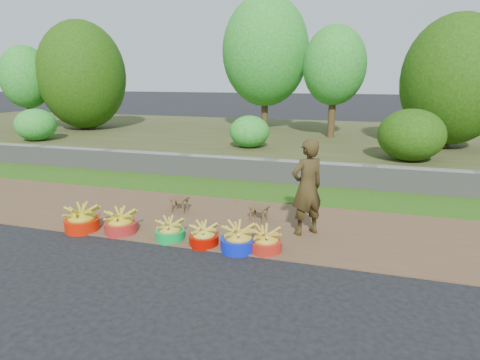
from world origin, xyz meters
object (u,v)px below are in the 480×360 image
(basin_d, at_px, (204,236))
(basin_f, at_px, (266,241))
(basin_e, at_px, (238,239))
(basin_a, at_px, (82,220))
(stool_left, at_px, (179,200))
(vendor_woman, at_px, (307,187))
(basin_b, at_px, (121,223))
(stool_right, at_px, (259,209))
(basin_c, at_px, (170,231))

(basin_d, distance_m, basin_f, 0.94)
(basin_e, bearing_deg, basin_a, -179.97)
(stool_left, xyz_separation_m, vendor_woman, (2.38, -0.39, 0.54))
(basin_d, height_order, basin_f, basin_f)
(basin_b, distance_m, basin_e, 2.00)
(basin_a, xyz_separation_m, vendor_woman, (3.51, 0.88, 0.60))
(stool_left, bearing_deg, vendor_woman, -9.30)
(basin_a, relative_size, stool_left, 1.69)
(stool_right, bearing_deg, basin_b, -150.35)
(basin_d, height_order, vendor_woman, vendor_woman)
(basin_b, bearing_deg, basin_e, -2.27)
(basin_c, xyz_separation_m, vendor_woman, (1.96, 0.83, 0.63))
(basin_b, bearing_deg, vendor_woman, 15.77)
(basin_b, distance_m, vendor_woman, 3.02)
(basin_c, height_order, basin_d, basin_c)
(basin_b, distance_m, basin_f, 2.39)
(basin_b, relative_size, stool_right, 1.45)
(basin_c, distance_m, stool_right, 1.61)
(basin_c, distance_m, basin_e, 1.12)
(vendor_woman, bearing_deg, basin_c, -18.78)
(vendor_woman, bearing_deg, basin_d, -10.04)
(basin_d, relative_size, vendor_woman, 0.29)
(basin_a, bearing_deg, basin_e, 0.03)
(stool_right, distance_m, vendor_woman, 1.06)
(basin_d, xyz_separation_m, stool_right, (0.54, 1.19, 0.09))
(stool_left, bearing_deg, basin_c, -71.13)
(vendor_woman, bearing_deg, basin_e, 4.48)
(stool_right, bearing_deg, vendor_woman, -21.53)
(basin_a, bearing_deg, basin_f, 1.31)
(basin_a, distance_m, basin_c, 1.56)
(basin_a, height_order, basin_f, basin_a)
(basin_d, bearing_deg, stool_right, 65.52)
(stool_right, bearing_deg, basin_e, -89.92)
(basin_e, bearing_deg, stool_right, 90.08)
(basin_b, relative_size, basin_c, 1.15)
(stool_left, bearing_deg, basin_e, -39.69)
(basin_b, relative_size, vendor_woman, 0.34)
(basin_e, relative_size, stool_left, 1.58)
(basin_c, height_order, basin_f, basin_f)
(basin_f, xyz_separation_m, stool_right, (-0.39, 1.15, 0.08))
(basin_a, relative_size, basin_d, 1.26)
(basin_e, relative_size, stool_right, 1.47)
(basin_c, relative_size, basin_f, 0.95)
(basin_c, bearing_deg, vendor_woman, 22.98)
(basin_c, relative_size, stool_left, 1.36)
(basin_a, distance_m, stool_right, 2.93)
(basin_c, xyz_separation_m, basin_d, (0.57, -0.03, -0.00))
(basin_c, distance_m, basin_d, 0.57)
(basin_b, height_order, basin_f, basin_b)
(vendor_woman, bearing_deg, basin_f, 19.04)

